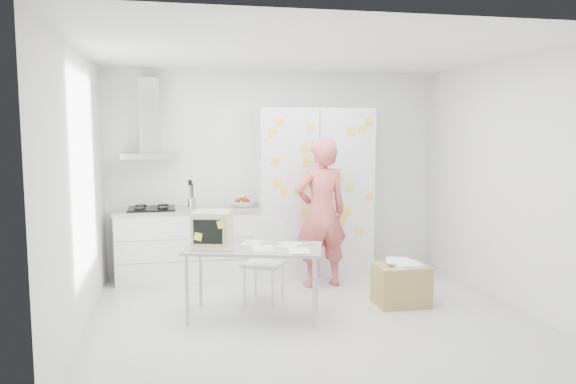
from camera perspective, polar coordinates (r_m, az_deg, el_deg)
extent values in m
cube|color=silver|center=(6.03, 2.31, -12.43)|extent=(4.50, 4.00, 0.02)
cube|color=white|center=(7.68, -1.29, 2.09)|extent=(4.50, 0.02, 2.70)
cube|color=white|center=(5.63, -20.44, -0.02)|extent=(0.02, 4.00, 2.70)
cube|color=white|center=(6.65, 21.52, 0.91)|extent=(0.02, 4.00, 2.70)
cube|color=white|center=(5.75, 2.44, 14.02)|extent=(4.50, 4.00, 0.02)
cube|color=white|center=(7.39, -10.07, -5.33)|extent=(1.80, 0.60, 0.88)
cube|color=gray|center=(7.06, -10.01, -4.73)|extent=(1.76, 0.01, 0.01)
cube|color=gray|center=(7.12, -9.96, -6.94)|extent=(1.76, 0.01, 0.01)
cube|color=#9E9E99|center=(7.31, -10.14, -1.80)|extent=(1.84, 0.63, 0.04)
cube|color=black|center=(7.31, -13.67, -1.69)|extent=(0.58, 0.50, 0.03)
cylinder|color=black|center=(7.19, -14.83, -1.62)|extent=(0.14, 0.14, 0.02)
cylinder|color=black|center=(7.18, -12.59, -1.57)|extent=(0.14, 0.14, 0.02)
cylinder|color=black|center=(7.43, -14.73, -1.36)|extent=(0.14, 0.14, 0.02)
cylinder|color=black|center=(7.42, -12.57, -1.31)|extent=(0.14, 0.14, 0.02)
cylinder|color=silver|center=(7.30, -9.76, -1.09)|extent=(0.10, 0.10, 0.14)
cylinder|color=black|center=(7.29, -9.90, -0.31)|extent=(0.01, 0.01, 0.30)
cylinder|color=black|center=(7.27, -9.63, -0.32)|extent=(0.01, 0.01, 0.30)
cylinder|color=black|center=(7.30, -9.74, -0.29)|extent=(0.01, 0.01, 0.30)
cube|color=black|center=(7.28, -9.92, 0.94)|extent=(0.05, 0.01, 0.07)
imported|color=white|center=(7.35, -4.69, -1.21)|extent=(0.31, 0.31, 0.08)
sphere|color=#B2140F|center=(7.36, -5.17, -1.00)|extent=(0.08, 0.08, 0.08)
sphere|color=#B2140F|center=(7.30, -4.41, -1.05)|extent=(0.08, 0.08, 0.08)
sphere|color=#B2140F|center=(7.40, -4.19, -0.95)|extent=(0.08, 0.08, 0.08)
cylinder|color=yellow|center=(7.36, -4.87, -0.64)|extent=(0.09, 0.17, 0.10)
cylinder|color=yellow|center=(7.36, -4.67, -0.64)|extent=(0.04, 0.17, 0.10)
cylinder|color=yellow|center=(7.37, -4.48, -0.63)|extent=(0.08, 0.17, 0.10)
cube|color=silver|center=(7.29, -13.81, 3.62)|extent=(0.70, 0.48, 0.07)
cube|color=silver|center=(7.40, -13.89, 7.53)|extent=(0.26, 0.24, 0.95)
cube|color=silver|center=(7.49, 2.56, 0.04)|extent=(1.50, 0.65, 2.20)
cube|color=slate|center=(7.17, 3.21, -0.26)|extent=(0.01, 0.01, 2.16)
cube|color=silver|center=(7.14, 2.77, -0.28)|extent=(0.02, 0.02, 0.30)
cube|color=silver|center=(7.18, 3.70, -0.26)|extent=(0.02, 0.02, 0.30)
cube|color=yellow|center=(7.23, 6.44, 6.15)|extent=(0.10, 0.00, 0.10)
cube|color=yellow|center=(7.28, 7.56, 6.33)|extent=(0.12, 0.00, 0.12)
cube|color=yellow|center=(7.37, 8.23, -0.49)|extent=(0.12, 0.00, 0.12)
cube|color=yellow|center=(7.10, 1.40, 0.59)|extent=(0.10, 0.00, 0.10)
cube|color=yellow|center=(7.14, 3.32, 1.76)|extent=(0.12, 0.00, 0.12)
cube|color=yellow|center=(7.31, 6.05, -2.08)|extent=(0.12, 0.00, 0.12)
cube|color=yellow|center=(7.15, 1.68, -2.14)|extent=(0.10, 0.00, 0.10)
cube|color=yellow|center=(7.08, 2.24, 6.56)|extent=(0.12, 0.00, 0.12)
cube|color=yellow|center=(7.23, 3.91, -2.52)|extent=(0.12, 0.00, 0.12)
cube|color=yellow|center=(7.27, 6.33, 0.54)|extent=(0.12, 0.00, 0.12)
cube|color=yellow|center=(7.27, 5.40, -1.45)|extent=(0.10, 0.00, 0.10)
cube|color=yellow|center=(7.07, 1.59, 4.43)|extent=(0.12, 0.00, 0.12)
cube|color=yellow|center=(7.06, -0.39, 0.04)|extent=(0.10, 0.00, 0.10)
cube|color=yellow|center=(7.03, -1.11, 0.92)|extent=(0.10, 0.00, 0.10)
cube|color=yellow|center=(6.98, -1.62, 6.04)|extent=(0.11, 0.00, 0.11)
cube|color=yellow|center=(7.23, 2.66, -4.31)|extent=(0.10, 0.00, 0.10)
cube|color=yellow|center=(7.11, 1.68, 0.64)|extent=(0.11, 0.00, 0.11)
cube|color=yellow|center=(7.40, 7.21, -4.04)|extent=(0.11, 0.00, 0.11)
cube|color=yellow|center=(7.31, 8.18, 7.09)|extent=(0.10, 0.00, 0.10)
cube|color=yellow|center=(7.09, 1.94, 3.12)|extent=(0.10, 0.00, 0.10)
cube|color=yellow|center=(7.09, 1.02, 0.17)|extent=(0.11, 0.00, 0.11)
cube|color=yellow|center=(7.31, 4.55, -4.76)|extent=(0.10, 0.00, 0.10)
cube|color=yellow|center=(7.00, -0.84, 7.19)|extent=(0.10, 0.00, 0.10)
cube|color=yellow|center=(7.00, -1.36, 3.20)|extent=(0.12, 0.00, 0.12)
cube|color=yellow|center=(7.30, 5.52, -2.78)|extent=(0.11, 0.00, 0.11)
cube|color=yellow|center=(7.10, 2.66, 4.81)|extent=(0.11, 0.00, 0.11)
cube|color=yellow|center=(7.22, 5.27, 1.22)|extent=(0.11, 0.00, 0.11)
cube|color=yellow|center=(7.22, 3.35, -2.63)|extent=(0.11, 0.00, 0.11)
imported|color=#CF5750|center=(6.88, 3.39, -2.16)|extent=(0.71, 0.51, 1.82)
cube|color=#979AA1|center=(5.75, -3.50, -5.75)|extent=(1.51, 1.05, 0.03)
cylinder|color=#ABAAAF|center=(5.70, -10.25, -9.85)|extent=(0.04, 0.04, 0.71)
cylinder|color=#ABAAAF|center=(5.52, 2.69, -10.30)|extent=(0.04, 0.04, 0.71)
cylinder|color=#ABAAAF|center=(6.23, -8.89, -8.39)|extent=(0.04, 0.04, 0.71)
cylinder|color=#ABAAAF|center=(6.07, 2.88, -8.73)|extent=(0.04, 0.04, 0.71)
cube|color=#BEBB8D|center=(5.87, -7.69, -3.64)|extent=(0.47, 0.48, 0.35)
cube|color=#BEBB8D|center=(5.67, -8.13, -4.01)|extent=(0.34, 0.12, 0.31)
cube|color=black|center=(5.66, -8.16, -4.03)|extent=(0.28, 0.09, 0.25)
cube|color=yellow|center=(5.69, -9.13, -4.50)|extent=(0.09, 0.03, 0.09)
cube|color=yellow|center=(5.61, -6.81, -3.29)|extent=(0.09, 0.03, 0.09)
cube|color=#BEBB8D|center=(5.65, -7.73, -5.76)|extent=(0.46, 0.26, 0.02)
cube|color=gray|center=(5.64, -7.73, -5.62)|extent=(0.41, 0.22, 0.01)
cube|color=silver|center=(5.69, -2.58, -5.73)|extent=(0.22, 0.30, 0.00)
cube|color=silver|center=(5.83, 0.03, -5.40)|extent=(0.34, 0.36, 0.00)
cube|color=silver|center=(5.56, 1.13, -5.98)|extent=(0.26, 0.33, 0.00)
cube|color=silver|center=(5.95, -3.70, -5.18)|extent=(0.31, 0.35, 0.00)
cube|color=silver|center=(6.32, -2.49, -7.30)|extent=(0.56, 0.56, 0.04)
cube|color=silver|center=(6.43, -1.92, -4.81)|extent=(0.35, 0.22, 0.45)
cylinder|color=silver|center=(6.29, -4.46, -9.54)|extent=(0.04, 0.04, 0.42)
cylinder|color=silver|center=(6.17, -1.57, -9.84)|extent=(0.04, 0.04, 0.42)
cylinder|color=silver|center=(6.58, -3.33, -8.79)|extent=(0.04, 0.04, 0.42)
cylinder|color=silver|center=(6.47, -0.57, -9.05)|extent=(0.04, 0.04, 0.42)
cube|color=#A69148|center=(6.41, 11.42, -9.21)|extent=(0.57, 0.47, 0.45)
cube|color=white|center=(6.34, 11.74, -7.13)|extent=(0.30, 0.38, 0.04)
cube|color=white|center=(6.37, 11.05, -6.83)|extent=(0.33, 0.39, 0.00)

